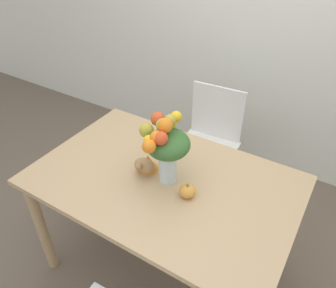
% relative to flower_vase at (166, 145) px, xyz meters
% --- Properties ---
extents(ground_plane, '(12.00, 12.00, 0.00)m').
position_rel_flower_vase_xyz_m(ground_plane, '(-0.01, -0.00, -0.98)').
color(ground_plane, brown).
extents(wall_back, '(8.00, 0.06, 2.70)m').
position_rel_flower_vase_xyz_m(wall_back, '(-0.01, 1.42, 0.37)').
color(wall_back, silver).
rests_on(wall_back, ground_plane).
extents(dining_table, '(1.37, 0.88, 0.76)m').
position_rel_flower_vase_xyz_m(dining_table, '(-0.01, -0.00, -0.32)').
color(dining_table, tan).
rests_on(dining_table, ground_plane).
extents(flower_vase, '(0.28, 0.27, 0.38)m').
position_rel_flower_vase_xyz_m(flower_vase, '(0.00, 0.00, 0.00)').
color(flower_vase, silver).
rests_on(flower_vase, dining_table).
extents(pumpkin, '(0.08, 0.08, 0.07)m').
position_rel_flower_vase_xyz_m(pumpkin, '(0.15, -0.05, -0.19)').
color(pumpkin, gold).
rests_on(pumpkin, dining_table).
extents(turkey_figurine, '(0.12, 0.15, 0.09)m').
position_rel_flower_vase_xyz_m(turkey_figurine, '(-0.12, 0.00, -0.17)').
color(turkey_figurine, '#A87A4C').
rests_on(turkey_figurine, dining_table).
extents(dining_chair_near_window, '(0.45, 0.45, 0.88)m').
position_rel_flower_vase_xyz_m(dining_chair_near_window, '(-0.11, 0.77, -0.51)').
color(dining_chair_near_window, white).
rests_on(dining_chair_near_window, ground_plane).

